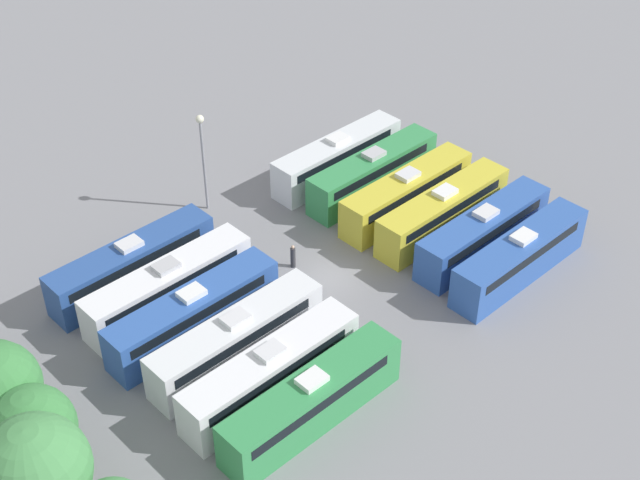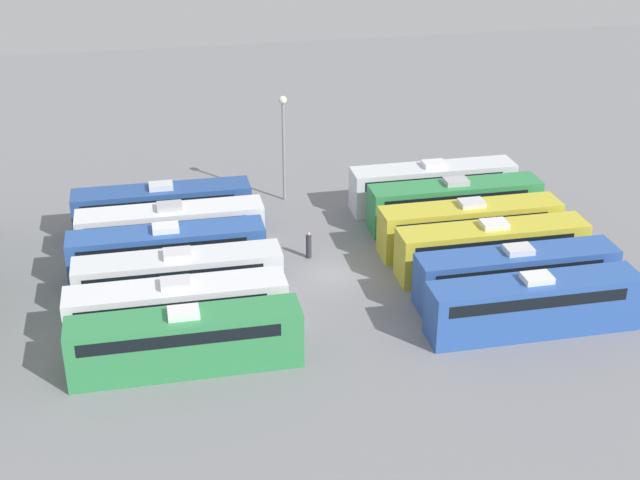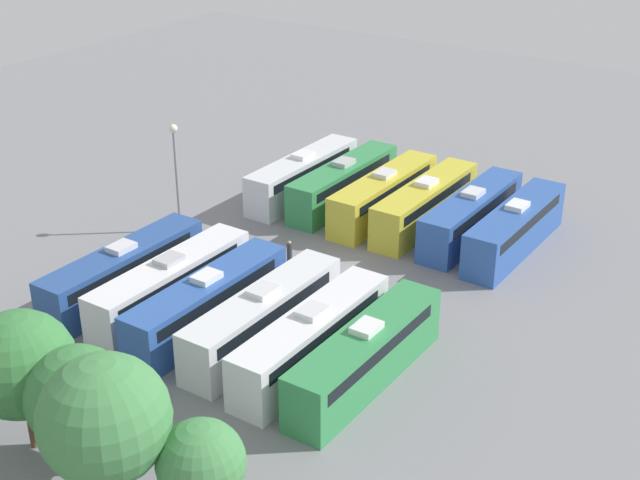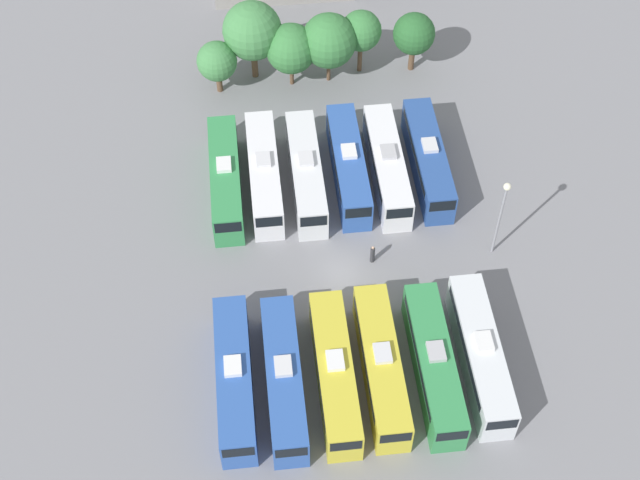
% 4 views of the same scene
% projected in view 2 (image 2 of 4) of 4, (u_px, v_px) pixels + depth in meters
% --- Properties ---
extents(ground_plane, '(122.40, 122.40, 0.00)m').
position_uv_depth(ground_plane, '(331.00, 275.00, 55.77)').
color(ground_plane, gray).
extents(bus_0, '(2.46, 12.01, 3.51)m').
position_uv_depth(bus_0, '(533.00, 304.00, 49.06)').
color(bus_0, '#2D56A8').
rests_on(bus_0, ground_plane).
extents(bus_1, '(2.46, 12.01, 3.51)m').
position_uv_depth(bus_1, '(515.00, 274.00, 52.15)').
color(bus_1, '#2D56A8').
rests_on(bus_1, ground_plane).
extents(bus_2, '(2.46, 12.01, 3.51)m').
position_uv_depth(bus_2, '(491.00, 247.00, 55.31)').
color(bus_2, gold).
rests_on(bus_2, ground_plane).
extents(bus_3, '(2.46, 12.01, 3.51)m').
position_uv_depth(bus_3, '(469.00, 226.00, 58.21)').
color(bus_3, gold).
rests_on(bus_3, ground_plane).
extents(bus_4, '(2.46, 12.01, 3.51)m').
position_uv_depth(bus_4, '(454.00, 203.00, 61.53)').
color(bus_4, '#338C4C').
rests_on(bus_4, ground_plane).
extents(bus_5, '(2.46, 12.01, 3.51)m').
position_uv_depth(bus_5, '(432.00, 185.00, 64.51)').
color(bus_5, silver).
rests_on(bus_5, ground_plane).
extents(bus_6, '(2.46, 12.01, 3.51)m').
position_uv_depth(bus_6, '(185.00, 340.00, 45.73)').
color(bus_6, '#338C4C').
rests_on(bus_6, ground_plane).
extents(bus_7, '(2.46, 12.01, 3.51)m').
position_uv_depth(bus_7, '(177.00, 309.00, 48.54)').
color(bus_7, white).
rests_on(bus_7, ground_plane).
extents(bus_8, '(2.46, 12.01, 3.51)m').
position_uv_depth(bus_8, '(178.00, 278.00, 51.69)').
color(bus_8, silver).
rests_on(bus_8, ground_plane).
extents(bus_9, '(2.46, 12.01, 3.51)m').
position_uv_depth(bus_9, '(167.00, 251.00, 54.81)').
color(bus_9, '#2D56A8').
rests_on(bus_9, ground_plane).
extents(bus_10, '(2.46, 12.01, 3.51)m').
position_uv_depth(bus_10, '(171.00, 229.00, 57.74)').
color(bus_10, white).
rests_on(bus_10, ground_plane).
extents(bus_11, '(2.46, 12.01, 3.51)m').
position_uv_depth(bus_11, '(162.00, 208.00, 60.80)').
color(bus_11, '#284C93').
rests_on(bus_11, ground_plane).
extents(worker_person, '(0.36, 0.36, 1.82)m').
position_uv_depth(worker_person, '(309.00, 246.00, 57.52)').
color(worker_person, '#333338').
rests_on(worker_person, ground_plane).
extents(light_pole, '(0.60, 0.60, 7.98)m').
position_uv_depth(light_pole, '(283.00, 131.00, 64.09)').
color(light_pole, gray).
rests_on(light_pole, ground_plane).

